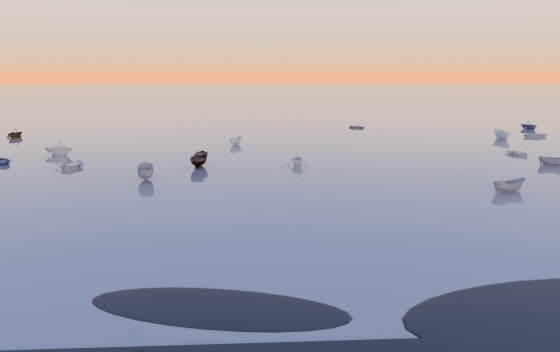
{
  "coord_description": "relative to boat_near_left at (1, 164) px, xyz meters",
  "views": [
    {
      "loc": [
        -6.51,
        -23.71,
        11.15
      ],
      "look_at": [
        -3.4,
        28.0,
        0.93
      ],
      "focal_mm": 35.0,
      "sensor_mm": 36.0,
      "label": 1
    }
  ],
  "objects": [
    {
      "name": "moored_fleet",
      "position": [
        35.9,
        10.94,
        0.0
      ],
      "size": [
        124.0,
        58.0,
        1.2
      ],
      "primitive_type": null,
      "color": "white",
      "rests_on": "ground"
    },
    {
      "name": "mud_lobes",
      "position": [
        35.9,
        -43.06,
        0.01
      ],
      "size": [
        140.0,
        6.0,
        0.07
      ],
      "primitive_type": null,
      "color": "black",
      "rests_on": "ground"
    },
    {
      "name": "ground",
      "position": [
        35.9,
        57.94,
        0.0
      ],
      "size": [
        600.0,
        600.0,
        0.0
      ],
      "primitive_type": "plane",
      "color": "#655A54",
      "rests_on": "ground"
    },
    {
      "name": "boat_near_center",
      "position": [
        53.38,
        -18.06,
        0.0
      ],
      "size": [
        2.29,
        3.71,
        1.2
      ],
      "primitive_type": "imported",
      "rotation": [
        0.0,
        0.0,
        1.83
      ],
      "color": "slate",
      "rests_on": "ground"
    },
    {
      "name": "boat_near_left",
      "position": [
        0.0,
        0.0,
        0.0
      ],
      "size": [
        4.52,
        3.92,
        1.07
      ],
      "primitive_type": "imported",
      "rotation": [
        0.0,
        0.0,
        0.61
      ],
      "color": "navy",
      "rests_on": "ground"
    },
    {
      "name": "boat_near_right",
      "position": [
        35.25,
        -2.87,
        0.0
      ],
      "size": [
        3.38,
        1.63,
        1.16
      ],
      "primitive_type": "imported",
      "rotation": [
        0.0,
        0.0,
        3.1
      ],
      "color": "white",
      "rests_on": "ground"
    }
  ]
}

